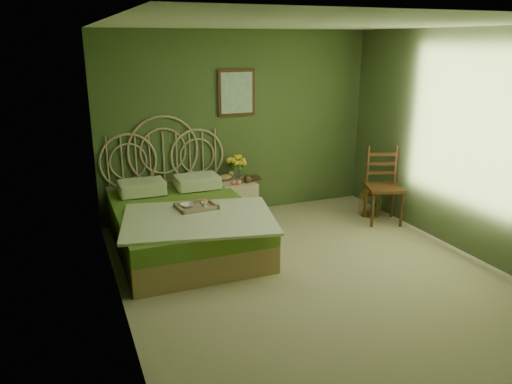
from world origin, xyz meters
name	(u,v)px	position (x,y,z in m)	size (l,w,h in m)	color
floor	(309,272)	(0.00, 0.00, 0.00)	(4.50, 4.50, 0.00)	tan
ceiling	(317,24)	(0.00, 0.00, 2.60)	(4.50, 4.50, 0.00)	silver
wall_back	(238,124)	(0.00, 2.25, 1.30)	(4.00, 4.00, 0.00)	#495D31
wall_left	(112,176)	(-2.00, 0.00, 1.30)	(4.50, 4.50, 0.00)	#495D31
wall_right	(464,143)	(2.00, 0.00, 1.30)	(4.50, 4.50, 0.00)	#495D31
wall_art	(236,93)	(-0.03, 2.22, 1.75)	(0.54, 0.04, 0.64)	#3B1F10
bed	(184,222)	(-1.10, 1.21, 0.32)	(1.89, 2.38, 1.48)	#AC8156
nightstand	(237,194)	(-0.12, 1.99, 0.35)	(0.48, 0.49, 0.96)	beige
chair	(381,180)	(1.70, 1.13, 0.58)	(0.59, 0.59, 1.05)	#3B1F10
birdcage	(370,201)	(1.70, 1.35, 0.21)	(0.29, 0.29, 0.44)	#BB8F3C
book_lower	(248,179)	(0.05, 2.00, 0.54)	(0.16, 0.22, 0.02)	#381E0F
book_upper	(248,178)	(0.05, 2.00, 0.56)	(0.18, 0.24, 0.02)	#472819
cereal_bowl	(187,205)	(-1.09, 1.05, 0.59)	(0.15, 0.15, 0.04)	white
coffee_cup	(204,205)	(-0.91, 0.94, 0.60)	(0.07, 0.07, 0.07)	white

